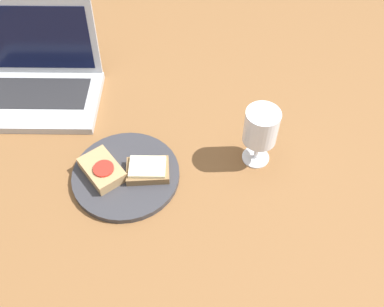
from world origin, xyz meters
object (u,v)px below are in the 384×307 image
plate (126,175)px  wine_glass (261,129)px  sandwich_with_cheese (148,170)px  sandwich_with_tomato (102,170)px  laptop (34,81)px

plate → wine_glass: wine_glass is taller
plate → wine_glass: size_ratio=1.60×
plate → sandwich_with_cheese: (4.98, 0.08, 1.97)cm
plate → sandwich_with_tomato: 5.38cm
plate → sandwich_with_cheese: 5.36cm
sandwich_with_cheese → laptop: 40.44cm
plate → wine_glass: bearing=11.1°
sandwich_with_tomato → laptop: laptop is taller
plate → laptop: (-25.79, 26.26, 3.66)cm
sandwich_with_cheese → sandwich_with_tomato: (-9.93, -0.20, 0.13)cm
plate → sandwich_with_cheese: sandwich_with_cheese is taller
plate → wine_glass: (29.20, 5.73, 9.26)cm
sandwich_with_cheese → wine_glass: size_ratio=0.65×
plate → sandwich_with_cheese: bearing=0.9°
sandwich_with_tomato → laptop: bearing=128.3°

